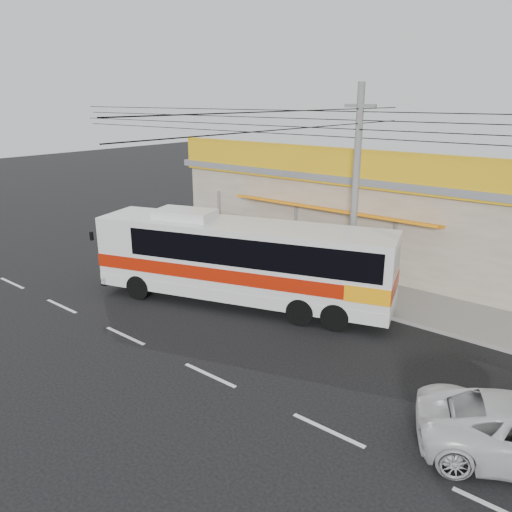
{
  "coord_description": "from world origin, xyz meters",
  "views": [
    {
      "loc": [
        9.12,
        -11.58,
        7.73
      ],
      "look_at": [
        -1.92,
        2.0,
        2.16
      ],
      "focal_mm": 35.0,
      "sensor_mm": 36.0,
      "label": 1
    }
  ],
  "objects_px": {
    "coach_bus": "(246,257)",
    "motorbike_red": "(212,239)",
    "motorbike_dark": "(186,235)",
    "utility_pole": "(359,123)"
  },
  "relations": [
    {
      "from": "coach_bus",
      "to": "motorbike_dark",
      "type": "xyz_separation_m",
      "value": [
        -7.57,
        3.9,
        -1.26
      ]
    },
    {
      "from": "motorbike_red",
      "to": "motorbike_dark",
      "type": "relative_size",
      "value": 1.23
    },
    {
      "from": "motorbike_red",
      "to": "coach_bus",
      "type": "bearing_deg",
      "value": -118.53
    },
    {
      "from": "coach_bus",
      "to": "motorbike_dark",
      "type": "height_order",
      "value": "coach_bus"
    },
    {
      "from": "coach_bus",
      "to": "motorbike_red",
      "type": "distance_m",
      "value": 7.37
    },
    {
      "from": "motorbike_dark",
      "to": "utility_pole",
      "type": "bearing_deg",
      "value": -100.07
    },
    {
      "from": "motorbike_dark",
      "to": "utility_pole",
      "type": "xyz_separation_m",
      "value": [
        10.37,
        -0.76,
        6.19
      ]
    },
    {
      "from": "coach_bus",
      "to": "utility_pole",
      "type": "height_order",
      "value": "utility_pole"
    },
    {
      "from": "coach_bus",
      "to": "motorbike_red",
      "type": "xyz_separation_m",
      "value": [
        -5.92,
        4.22,
        -1.23
      ]
    },
    {
      "from": "motorbike_red",
      "to": "motorbike_dark",
      "type": "distance_m",
      "value": 1.69
    }
  ]
}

